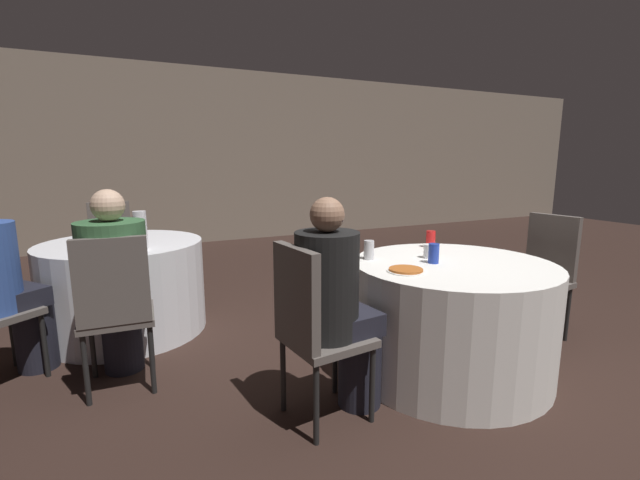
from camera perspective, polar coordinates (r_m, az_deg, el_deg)
ground_plane at (r=3.10m, az=16.63°, el=-15.63°), size 16.00×16.00×0.00m
wall_back at (r=7.45m, az=-10.74°, el=10.82°), size 16.00×0.06×2.80m
table_near at (r=2.89m, az=17.02°, el=-9.87°), size 1.25×1.25×0.72m
table_far at (r=3.74m, az=-24.59°, el=-5.71°), size 1.21×1.21×0.72m
chair_near_west at (r=2.18m, az=-1.26°, el=-10.65°), size 0.45×0.44×0.94m
chair_near_east at (r=3.67m, az=27.75°, el=-3.06°), size 0.45×0.45×0.94m
chair_far_south at (r=2.71m, az=-25.65°, el=-7.45°), size 0.42×0.43×0.94m
chair_far_north at (r=4.69m, az=-26.00°, el=-0.17°), size 0.43×0.43×0.94m
person_blue_shirt at (r=3.23m, az=-36.64°, el=-4.93°), size 0.47×0.45×1.19m
person_green_jacket at (r=2.84m, az=-25.58°, el=-5.36°), size 0.38×0.53×1.19m
person_black_shirt at (r=2.25m, az=2.43°, el=-9.06°), size 0.50×0.35×1.17m
pizza_plate_near at (r=2.50m, az=11.38°, el=-3.96°), size 0.22×0.22×0.02m
soda_can_red at (r=3.22m, az=14.55°, el=0.12°), size 0.07×0.07×0.12m
soda_can_blue at (r=2.73m, az=14.92°, el=-1.74°), size 0.07×0.07×0.12m
soda_can_silver at (r=2.76m, az=6.53°, el=-1.32°), size 0.07×0.07×0.12m
cup_near at (r=2.87m, az=14.33°, el=-1.47°), size 0.07×0.07×0.09m
bottle_far at (r=3.29m, az=-22.81°, el=1.19°), size 0.09×0.09×0.27m
cup_far at (r=3.64m, az=-25.50°, el=0.50°), size 0.08×0.08×0.11m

